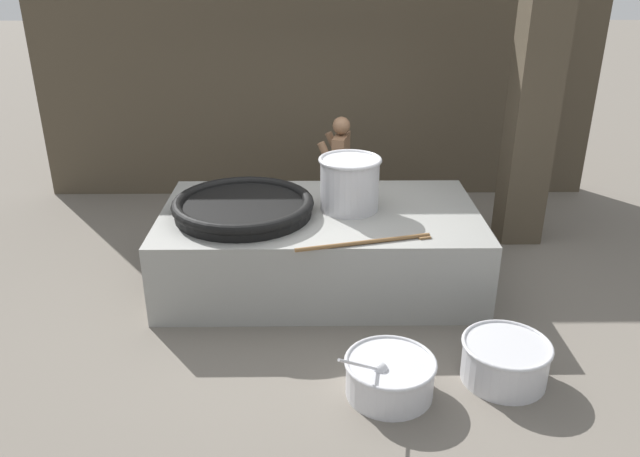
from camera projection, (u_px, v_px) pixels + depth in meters
The scene contains 10 objects.
ground_plane at pixel (320, 280), 7.08m from camera, with size 60.00×60.00×0.00m, color slate.
back_wall at pixel (318, 62), 8.95m from camera, with size 8.13×0.24×3.94m, color #4C4233.
support_pillar at pixel (536, 85), 7.37m from camera, with size 0.50×0.50×3.94m, color #4C4233.
hearth_platform at pixel (320, 246), 6.91m from camera, with size 3.43×1.92×0.85m.
giant_wok_near at pixel (243, 206), 6.58m from camera, with size 1.50×1.50×0.19m.
stock_pot at pixel (350, 183), 6.66m from camera, with size 0.67×0.67×0.58m.
stirring_paddle at pixel (370, 242), 5.96m from camera, with size 1.33×0.40×0.04m.
cook at pixel (340, 173), 7.89m from camera, with size 0.44×0.62×1.57m.
prep_bowl_vegetables at pixel (390, 375), 5.19m from camera, with size 0.85×0.81×0.65m.
prep_bowl_meat at pixel (505, 359), 5.35m from camera, with size 0.77×0.77×0.37m.
Camera 1 is at (-0.07, -6.24, 3.40)m, focal length 35.00 mm.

